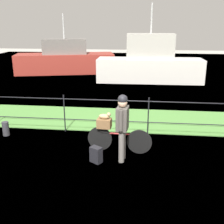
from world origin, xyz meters
name	(u,v)px	position (x,y,z in m)	size (l,w,h in m)	color
ground_plane	(94,166)	(0.00, 0.00, 0.00)	(60.00, 60.00, 0.00)	#B2ADA3
grass_strip	(111,119)	(0.00, 3.36, 0.01)	(27.00, 2.40, 0.03)	#569342
harbor_water	(125,78)	(0.00, 11.13, 0.00)	(30.00, 30.00, 0.00)	slate
iron_fence	(106,112)	(0.00, 2.05, 0.70)	(18.04, 0.04, 1.19)	black
bicycle_main	(119,139)	(0.51, 0.84, 0.35)	(1.70, 0.24, 0.65)	black
wooden_crate	(104,123)	(0.12, 0.87, 0.77)	(0.36, 0.27, 0.24)	brown
terrier_dog	(105,116)	(0.15, 0.87, 0.97)	(0.32, 0.17, 0.18)	tan
cyclist_person	(122,122)	(0.63, 0.37, 1.00)	(0.30, 0.54, 1.68)	slate
backpack_on_paving	(96,155)	(0.01, 0.19, 0.20)	(0.28, 0.18, 0.40)	black
mooring_bollard	(6,129)	(-2.99, 1.55, 0.22)	(0.20, 0.20, 0.43)	#38383D
moored_boat_near	(65,60)	(-4.19, 12.51, 0.86)	(6.81, 3.49, 3.86)	#9E3328
moored_boat_mid	(150,64)	(1.46, 10.16, 0.99)	(6.02, 1.81, 4.31)	silver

